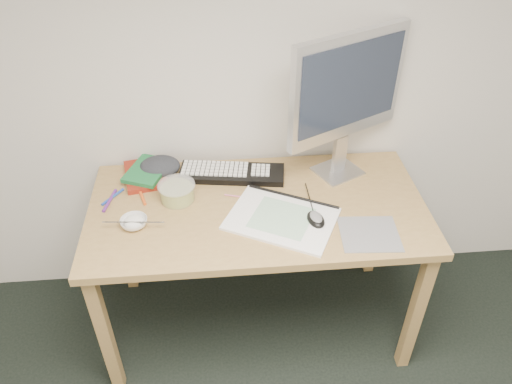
# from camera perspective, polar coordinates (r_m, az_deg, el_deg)

# --- Properties ---
(desk) EXTENTS (1.40, 0.70, 0.75)m
(desk) POSITION_cam_1_polar(r_m,az_deg,el_deg) (2.12, 0.18, -3.28)
(desk) COLOR #AA874E
(desk) RESTS_ON ground
(mousepad) EXTENTS (0.24, 0.22, 0.00)m
(mousepad) POSITION_cam_1_polar(r_m,az_deg,el_deg) (1.99, 12.83, -4.70)
(mousepad) COLOR slate
(mousepad) RESTS_ON desk
(sketchpad) EXTENTS (0.50, 0.45, 0.01)m
(sketchpad) POSITION_cam_1_polar(r_m,az_deg,el_deg) (2.00, 2.94, -3.08)
(sketchpad) COLOR white
(sketchpad) RESTS_ON desk
(keyboard) EXTENTS (0.48, 0.21, 0.03)m
(keyboard) POSITION_cam_1_polar(r_m,az_deg,el_deg) (2.23, -2.77, 2.14)
(keyboard) COLOR black
(keyboard) RESTS_ON desk
(monitor) EXTENTS (0.51, 0.28, 0.65)m
(monitor) POSITION_cam_1_polar(r_m,az_deg,el_deg) (2.09, 10.40, 11.34)
(monitor) COLOR silver
(monitor) RESTS_ON desk
(mouse) EXTENTS (0.08, 0.11, 0.04)m
(mouse) POSITION_cam_1_polar(r_m,az_deg,el_deg) (1.98, 6.87, -2.89)
(mouse) COLOR black
(mouse) RESTS_ON sketchpad
(rice_bowl) EXTENTS (0.13, 0.13, 0.03)m
(rice_bowl) POSITION_cam_1_polar(r_m,az_deg,el_deg) (2.02, -13.77, -3.42)
(rice_bowl) COLOR white
(rice_bowl) RESTS_ON desk
(chopsticks) EXTENTS (0.23, 0.04, 0.02)m
(chopsticks) POSITION_cam_1_polar(r_m,az_deg,el_deg) (1.99, -13.83, -3.37)
(chopsticks) COLOR #BABABD
(chopsticks) RESTS_ON rice_bowl
(fruit_tub) EXTENTS (0.19, 0.19, 0.08)m
(fruit_tub) POSITION_cam_1_polar(r_m,az_deg,el_deg) (2.11, -9.01, 0.00)
(fruit_tub) COLOR #F0C655
(fruit_tub) RESTS_ON desk
(book_red) EXTENTS (0.22, 0.26, 0.02)m
(book_red) POSITION_cam_1_polar(r_m,az_deg,el_deg) (2.28, -12.48, 1.96)
(book_red) COLOR maroon
(book_red) RESTS_ON desk
(book_green) EXTENTS (0.22, 0.25, 0.02)m
(book_green) POSITION_cam_1_polar(r_m,az_deg,el_deg) (2.27, -12.28, 2.41)
(book_green) COLOR #1A6935
(book_green) RESTS_ON book_red
(cloth_lump) EXTENTS (0.18, 0.16, 0.06)m
(cloth_lump) POSITION_cam_1_polar(r_m,az_deg,el_deg) (2.28, -10.94, 2.88)
(cloth_lump) COLOR #292C31
(cloth_lump) RESTS_ON desk
(pencil_pink) EXTENTS (0.16, 0.05, 0.01)m
(pencil_pink) POSITION_cam_1_polar(r_m,az_deg,el_deg) (2.11, -1.50, -0.57)
(pencil_pink) COLOR #D46A92
(pencil_pink) RESTS_ON desk
(pencil_tan) EXTENTS (0.16, 0.05, 0.01)m
(pencil_tan) POSITION_cam_1_polar(r_m,az_deg,el_deg) (2.07, 1.52, -1.44)
(pencil_tan) COLOR tan
(pencil_tan) RESTS_ON desk
(pencil_black) EXTENTS (0.19, 0.05, 0.01)m
(pencil_black) POSITION_cam_1_polar(r_m,az_deg,el_deg) (2.10, 1.50, -0.78)
(pencil_black) COLOR black
(pencil_black) RESTS_ON desk
(marker_blue) EXTENTS (0.09, 0.11, 0.01)m
(marker_blue) POSITION_cam_1_polar(r_m,az_deg,el_deg) (2.19, -16.04, -0.53)
(marker_blue) COLOR #1E46A4
(marker_blue) RESTS_ON desk
(marker_orange) EXTENTS (0.05, 0.13, 0.01)m
(marker_orange) POSITION_cam_1_polar(r_m,az_deg,el_deg) (2.17, -12.96, -0.32)
(marker_orange) COLOR orange
(marker_orange) RESTS_ON desk
(marker_purple) EXTENTS (0.04, 0.14, 0.01)m
(marker_purple) POSITION_cam_1_polar(r_m,az_deg,el_deg) (2.18, -16.38, -0.94)
(marker_purple) COLOR #5C2381
(marker_purple) RESTS_ON desk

